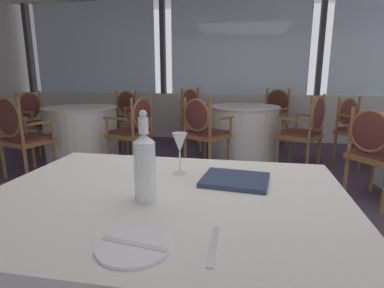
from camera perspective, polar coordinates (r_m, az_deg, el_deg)
ground_plane at (r=2.39m, az=3.61°, el=-18.11°), size 13.27×13.27×0.00m
window_wall_far at (r=5.87m, az=8.34°, el=11.73°), size 9.02×0.14×2.82m
foreground_table at (r=1.43m, az=-4.77°, el=-23.53°), size 1.43×1.09×0.76m
side_plate at (r=0.91m, az=-10.59°, el=-17.92°), size 0.21×0.21×0.01m
butter_knife at (r=0.90m, az=-10.61°, el=-17.64°), size 0.20×0.05×0.00m
dinner_fork at (r=0.90m, az=3.98°, el=-18.05°), size 0.02×0.21×0.00m
water_bottle at (r=1.15m, az=-8.68°, el=-3.87°), size 0.08×0.08×0.34m
wine_glass at (r=1.45m, az=-2.28°, el=0.03°), size 0.07×0.07×0.20m
water_tumbler at (r=1.49m, az=-8.41°, el=-3.85°), size 0.08×0.08×0.08m
menu_book at (r=1.38m, az=7.93°, el=-6.53°), size 0.31×0.27×0.02m
dining_chair_0_2 at (r=4.80m, az=27.73°, el=3.15°), size 0.66×0.64×0.91m
dining_chair_0_3 at (r=3.36m, az=30.84°, el=-0.65°), size 0.64×0.66×0.92m
background_table_1 at (r=4.77m, az=-19.59°, el=1.88°), size 1.04×1.04×0.76m
dining_chair_1_0 at (r=4.13m, az=-10.47°, el=3.22°), size 0.57×0.62×0.94m
dining_chair_1_1 at (r=5.44m, az=-12.64°, el=5.45°), size 0.62×0.57×0.94m
dining_chair_1_2 at (r=5.46m, az=-26.78°, el=4.39°), size 0.57×0.62×0.96m
dining_chair_1_3 at (r=4.14m, az=-29.16°, el=2.04°), size 0.62×0.57×0.99m
background_table_2 at (r=4.69m, az=9.39°, el=2.28°), size 1.04×1.04×0.76m
dining_chair_2_0 at (r=4.24m, az=20.42°, el=3.00°), size 0.63×0.65×0.97m
dining_chair_2_1 at (r=5.49m, az=14.80°, el=5.46°), size 0.65×0.63×0.98m
dining_chair_2_2 at (r=5.22m, az=0.58°, el=5.72°), size 0.63×0.65×0.99m
dining_chair_2_3 at (r=3.90m, az=2.05°, el=2.97°), size 0.65×0.63×0.94m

